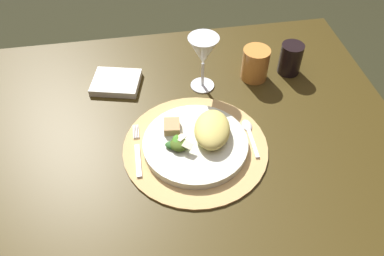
{
  "coord_description": "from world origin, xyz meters",
  "views": [
    {
      "loc": [
        -0.09,
        -0.69,
        1.46
      ],
      "look_at": [
        0.02,
        -0.02,
        0.72
      ],
      "focal_mm": 37.2,
      "sensor_mm": 36.0,
      "label": 1
    }
  ],
  "objects_px": {
    "dining_table": "(183,165)",
    "napkin": "(116,82)",
    "fork": "(138,152)",
    "dinner_plate": "(195,144)",
    "dark_tumbler": "(291,59)",
    "spoon": "(249,132)",
    "amber_tumbler": "(255,64)",
    "wine_glass": "(203,52)"
  },
  "relations": [
    {
      "from": "dining_table",
      "to": "napkin",
      "type": "relative_size",
      "value": 8.63
    },
    {
      "from": "fork",
      "to": "dining_table",
      "type": "bearing_deg",
      "value": 30.13
    },
    {
      "from": "dinner_plate",
      "to": "napkin",
      "type": "relative_size",
      "value": 1.95
    },
    {
      "from": "dinner_plate",
      "to": "fork",
      "type": "distance_m",
      "value": 0.14
    },
    {
      "from": "fork",
      "to": "dark_tumbler",
      "type": "distance_m",
      "value": 0.53
    },
    {
      "from": "spoon",
      "to": "amber_tumbler",
      "type": "xyz_separation_m",
      "value": [
        0.07,
        0.22,
        0.04
      ]
    },
    {
      "from": "dinner_plate",
      "to": "dark_tumbler",
      "type": "xyz_separation_m",
      "value": [
        0.32,
        0.25,
        0.03
      ]
    },
    {
      "from": "dinner_plate",
      "to": "wine_glass",
      "type": "relative_size",
      "value": 1.57
    },
    {
      "from": "dining_table",
      "to": "wine_glass",
      "type": "relative_size",
      "value": 6.96
    },
    {
      "from": "spoon",
      "to": "napkin",
      "type": "relative_size",
      "value": 0.98
    },
    {
      "from": "dinner_plate",
      "to": "spoon",
      "type": "xyz_separation_m",
      "value": [
        0.14,
        0.02,
        -0.01
      ]
    },
    {
      "from": "dining_table",
      "to": "fork",
      "type": "bearing_deg",
      "value": -149.87
    },
    {
      "from": "wine_glass",
      "to": "dark_tumbler",
      "type": "height_order",
      "value": "wine_glass"
    },
    {
      "from": "spoon",
      "to": "dining_table",
      "type": "bearing_deg",
      "value": 163.87
    },
    {
      "from": "napkin",
      "to": "wine_glass",
      "type": "height_order",
      "value": "wine_glass"
    },
    {
      "from": "dining_table",
      "to": "dinner_plate",
      "type": "height_order",
      "value": "dinner_plate"
    },
    {
      "from": "dining_table",
      "to": "amber_tumbler",
      "type": "bearing_deg",
      "value": 35.35
    },
    {
      "from": "dinner_plate",
      "to": "spoon",
      "type": "relative_size",
      "value": 1.99
    },
    {
      "from": "amber_tumbler",
      "to": "fork",
      "type": "bearing_deg",
      "value": -146.32
    },
    {
      "from": "spoon",
      "to": "amber_tumbler",
      "type": "height_order",
      "value": "amber_tumbler"
    },
    {
      "from": "dinner_plate",
      "to": "amber_tumbler",
      "type": "xyz_separation_m",
      "value": [
        0.22,
        0.24,
        0.03
      ]
    },
    {
      "from": "dining_table",
      "to": "amber_tumbler",
      "type": "distance_m",
      "value": 0.36
    },
    {
      "from": "fork",
      "to": "wine_glass",
      "type": "bearing_deg",
      "value": 47.96
    },
    {
      "from": "dinner_plate",
      "to": "dark_tumbler",
      "type": "distance_m",
      "value": 0.41
    },
    {
      "from": "spoon",
      "to": "dark_tumbler",
      "type": "bearing_deg",
      "value": 51.15
    },
    {
      "from": "wine_glass",
      "to": "napkin",
      "type": "bearing_deg",
      "value": 169.35
    },
    {
      "from": "spoon",
      "to": "wine_glass",
      "type": "distance_m",
      "value": 0.24
    },
    {
      "from": "dark_tumbler",
      "to": "amber_tumbler",
      "type": "bearing_deg",
      "value": -175.62
    },
    {
      "from": "dinner_plate",
      "to": "dining_table",
      "type": "bearing_deg",
      "value": 107.89
    },
    {
      "from": "dinner_plate",
      "to": "amber_tumbler",
      "type": "relative_size",
      "value": 2.68
    },
    {
      "from": "napkin",
      "to": "wine_glass",
      "type": "relative_size",
      "value": 0.81
    },
    {
      "from": "dinner_plate",
      "to": "napkin",
      "type": "height_order",
      "value": "dinner_plate"
    },
    {
      "from": "dinner_plate",
      "to": "fork",
      "type": "height_order",
      "value": "dinner_plate"
    },
    {
      "from": "spoon",
      "to": "napkin",
      "type": "height_order",
      "value": "napkin"
    },
    {
      "from": "dinner_plate",
      "to": "dark_tumbler",
      "type": "relative_size",
      "value": 2.75
    },
    {
      "from": "dinner_plate",
      "to": "dark_tumbler",
      "type": "height_order",
      "value": "dark_tumbler"
    },
    {
      "from": "spoon",
      "to": "amber_tumbler",
      "type": "relative_size",
      "value": 1.34
    },
    {
      "from": "fork",
      "to": "dark_tumbler",
      "type": "relative_size",
      "value": 1.78
    },
    {
      "from": "wine_glass",
      "to": "dining_table",
      "type": "bearing_deg",
      "value": -118.23
    },
    {
      "from": "napkin",
      "to": "dark_tumbler",
      "type": "distance_m",
      "value": 0.51
    },
    {
      "from": "dinner_plate",
      "to": "napkin",
      "type": "xyz_separation_m",
      "value": [
        -0.18,
        0.27,
        -0.01
      ]
    },
    {
      "from": "dining_table",
      "to": "napkin",
      "type": "height_order",
      "value": "napkin"
    }
  ]
}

